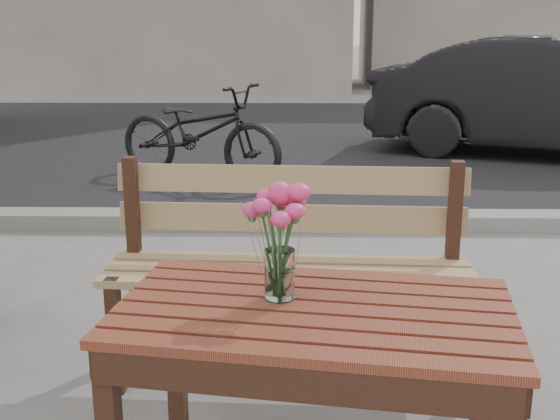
# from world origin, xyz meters

# --- Properties ---
(street) EXTENTS (30.00, 8.12, 0.12)m
(street) POSITION_xyz_m (0.00, 5.06, 0.03)
(street) COLOR black
(street) RESTS_ON ground
(main_table) EXTENTS (1.22, 0.83, 0.70)m
(main_table) POSITION_xyz_m (-0.17, -0.10, 0.58)
(main_table) COLOR #591E17
(main_table) RESTS_ON ground
(main_bench) EXTENTS (1.54, 0.53, 0.94)m
(main_bench) POSITION_xyz_m (-0.24, 0.86, 0.57)
(main_bench) COLOR #9B7C50
(main_bench) RESTS_ON ground
(main_vase) EXTENTS (0.19, 0.19, 0.35)m
(main_vase) POSITION_xyz_m (-0.27, -0.03, 0.92)
(main_vase) COLOR white
(main_vase) RESTS_ON main_table
(parked_car) EXTENTS (4.21, 2.64, 1.31)m
(parked_car) POSITION_xyz_m (2.68, 5.93, 0.65)
(parked_car) COLOR black
(parked_car) RESTS_ON ground
(bicycle) EXTENTS (1.85, 1.32, 0.92)m
(bicycle) POSITION_xyz_m (-1.11, 4.61, 0.46)
(bicycle) COLOR black
(bicycle) RESTS_ON ground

